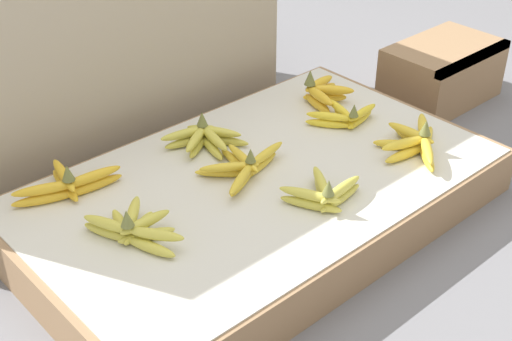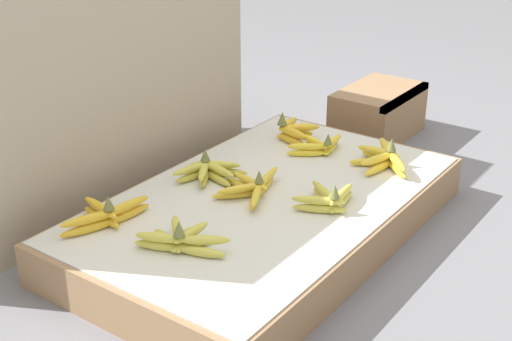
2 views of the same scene
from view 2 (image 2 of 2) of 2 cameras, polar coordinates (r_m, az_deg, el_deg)
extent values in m
plane|color=slate|center=(2.09, 0.75, -5.11)|extent=(10.00, 10.00, 0.00)
cube|color=#997551|center=(2.06, 0.76, -3.63)|extent=(1.19, 0.71, 0.12)
cube|color=silver|center=(2.03, 0.77, -2.06)|extent=(1.15, 0.69, 0.00)
cube|color=tan|center=(2.29, -15.38, 7.34)|extent=(1.22, 0.48, 0.78)
cube|color=#997551|center=(2.81, 9.72, 4.59)|extent=(0.38, 0.24, 0.19)
cube|color=brown|center=(2.74, 11.86, 5.76)|extent=(0.38, 0.02, 0.02)
ellipsoid|color=gold|center=(1.98, 6.83, -2.53)|extent=(0.15, 0.04, 0.02)
ellipsoid|color=gold|center=(1.99, 5.49, -2.29)|extent=(0.11, 0.13, 0.02)
ellipsoid|color=gold|center=(1.94, 5.15, -3.04)|extent=(0.09, 0.14, 0.02)
ellipsoid|color=gold|center=(1.97, 6.85, -1.92)|extent=(0.15, 0.04, 0.02)
ellipsoid|color=gold|center=(1.98, 5.49, -1.73)|extent=(0.10, 0.14, 0.02)
ellipsoid|color=gold|center=(1.93, 5.04, -2.39)|extent=(0.09, 0.14, 0.02)
cone|color=olive|center=(1.92, 6.33, -1.65)|extent=(0.03, 0.03, 0.04)
ellipsoid|color=gold|center=(2.30, 10.69, 1.10)|extent=(0.14, 0.09, 0.03)
ellipsoid|color=gold|center=(2.28, 9.86, 1.00)|extent=(0.06, 0.15, 0.03)
ellipsoid|color=gold|center=(2.24, 9.27, 0.66)|extent=(0.11, 0.13, 0.03)
ellipsoid|color=gold|center=(2.21, 9.84, 0.23)|extent=(0.15, 0.05, 0.03)
ellipsoid|color=gold|center=(2.22, 11.15, 0.20)|extent=(0.11, 0.12, 0.03)
ellipsoid|color=gold|center=(2.30, 10.37, 1.88)|extent=(0.13, 0.11, 0.03)
ellipsoid|color=gold|center=(2.26, 9.78, 1.50)|extent=(0.03, 0.14, 0.03)
ellipsoid|color=gold|center=(2.21, 9.73, 0.93)|extent=(0.14, 0.07, 0.03)
ellipsoid|color=gold|center=(2.20, 11.18, 0.72)|extent=(0.12, 0.12, 0.03)
cone|color=olive|center=(2.23, 10.81, 2.06)|extent=(0.03, 0.03, 0.04)
ellipsoid|color=gold|center=(1.74, -4.43, -6.50)|extent=(0.06, 0.13, 0.02)
ellipsoid|color=gold|center=(1.77, -5.02, -5.89)|extent=(0.13, 0.07, 0.02)
ellipsoid|color=gold|center=(1.79, -5.79, -5.54)|extent=(0.12, 0.08, 0.02)
ellipsoid|color=gold|center=(1.80, -7.06, -5.51)|extent=(0.06, 0.13, 0.02)
ellipsoid|color=gold|center=(1.78, -7.82, -5.97)|extent=(0.07, 0.13, 0.02)
ellipsoid|color=gold|center=(1.74, -4.12, -5.57)|extent=(0.09, 0.12, 0.02)
ellipsoid|color=gold|center=(1.77, -5.22, -4.98)|extent=(0.13, 0.03, 0.02)
ellipsoid|color=gold|center=(1.80, -6.35, -4.57)|extent=(0.10, 0.11, 0.02)
ellipsoid|color=gold|center=(1.76, -7.74, -5.33)|extent=(0.07, 0.13, 0.02)
cone|color=olive|center=(1.73, -6.19, -4.62)|extent=(0.03, 0.03, 0.04)
ellipsoid|color=gold|center=(2.06, 0.65, -1.33)|extent=(0.15, 0.06, 0.02)
ellipsoid|color=gold|center=(2.06, -0.98, -1.26)|extent=(0.04, 0.15, 0.02)
ellipsoid|color=gold|center=(2.01, -1.54, -1.93)|extent=(0.12, 0.12, 0.02)
ellipsoid|color=gold|center=(1.99, 0.07, -2.27)|extent=(0.14, 0.08, 0.02)
ellipsoid|color=gold|center=(2.07, 0.94, -0.52)|extent=(0.15, 0.05, 0.02)
ellipsoid|color=gold|center=(2.04, -0.46, -0.86)|extent=(0.05, 0.15, 0.02)
ellipsoid|color=gold|center=(2.00, -1.14, -1.44)|extent=(0.13, 0.10, 0.02)
ellipsoid|color=gold|center=(1.96, 0.02, -1.97)|extent=(0.14, 0.09, 0.02)
cone|color=olive|center=(2.00, 0.26, -0.46)|extent=(0.03, 0.03, 0.04)
ellipsoid|color=yellow|center=(2.34, 6.01, 1.81)|extent=(0.13, 0.05, 0.02)
ellipsoid|color=yellow|center=(2.33, 4.94, 1.81)|extent=(0.07, 0.12, 0.02)
ellipsoid|color=yellow|center=(2.29, 4.04, 1.40)|extent=(0.09, 0.11, 0.02)
ellipsoid|color=yellow|center=(2.33, 6.16, 2.32)|extent=(0.13, 0.04, 0.02)
ellipsoid|color=yellow|center=(2.33, 4.65, 2.37)|extent=(0.06, 0.13, 0.02)
ellipsoid|color=yellow|center=(2.29, 4.09, 1.93)|extent=(0.09, 0.12, 0.02)
cone|color=olive|center=(2.28, 5.69, 2.58)|extent=(0.03, 0.03, 0.04)
ellipsoid|color=gold|center=(1.93, -10.34, -3.51)|extent=(0.16, 0.04, 0.03)
ellipsoid|color=gold|center=(1.93, -12.25, -3.66)|extent=(0.05, 0.16, 0.03)
ellipsoid|color=gold|center=(1.89, -13.21, -4.50)|extent=(0.15, 0.08, 0.03)
ellipsoid|color=gold|center=(1.92, -10.41, -2.85)|extent=(0.16, 0.04, 0.03)
ellipsoid|color=gold|center=(1.93, -12.34, -2.92)|extent=(0.06, 0.16, 0.03)
ellipsoid|color=gold|center=(1.88, -13.17, -3.77)|extent=(0.15, 0.08, 0.03)
cone|color=olive|center=(1.88, -11.73, -2.51)|extent=(0.03, 0.03, 0.04)
ellipsoid|color=gold|center=(2.14, -4.77, -0.35)|extent=(0.15, 0.06, 0.02)
ellipsoid|color=gold|center=(2.13, -4.12, -0.44)|extent=(0.14, 0.11, 0.02)
ellipsoid|color=gold|center=(2.12, -3.29, -0.52)|extent=(0.06, 0.15, 0.02)
ellipsoid|color=gold|center=(2.15, -2.70, -0.13)|extent=(0.10, 0.14, 0.02)
ellipsoid|color=gold|center=(2.12, -4.99, 0.21)|extent=(0.15, 0.06, 0.02)
ellipsoid|color=gold|center=(2.11, -4.21, 0.02)|extent=(0.14, 0.10, 0.02)
ellipsoid|color=gold|center=(2.11, -3.19, 0.09)|extent=(0.05, 0.15, 0.02)
ellipsoid|color=gold|center=(2.14, -3.22, 0.47)|extent=(0.10, 0.14, 0.02)
cone|color=olive|center=(2.13, -4.09, 1.29)|extent=(0.03, 0.03, 0.04)
ellipsoid|color=gold|center=(2.39, 2.81, 2.47)|extent=(0.06, 0.13, 0.03)
ellipsoid|color=gold|center=(2.43, 3.13, 2.86)|extent=(0.11, 0.11, 0.03)
ellipsoid|color=gold|center=(2.47, 2.73, 3.20)|extent=(0.13, 0.04, 0.03)
ellipsoid|color=gold|center=(2.37, 2.95, 3.06)|extent=(0.06, 0.13, 0.03)
ellipsoid|color=gold|center=(2.42, 3.62, 3.45)|extent=(0.11, 0.11, 0.03)
ellipsoid|color=gold|center=(2.45, 2.57, 3.73)|extent=(0.13, 0.04, 0.03)
cone|color=olive|center=(2.40, 2.11, 4.20)|extent=(0.03, 0.03, 0.04)
camera|label=1|loc=(0.52, 44.91, 23.77)|focal=50.00mm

